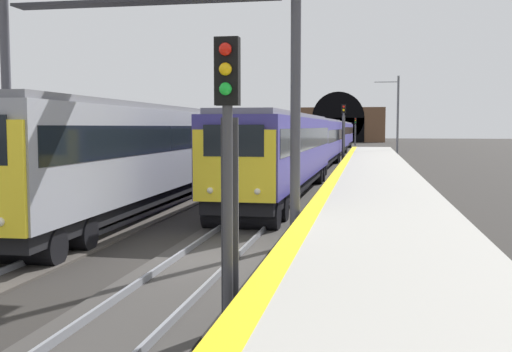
% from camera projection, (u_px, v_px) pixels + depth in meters
% --- Properties ---
extents(ground_plane, '(320.00, 320.00, 0.00)m').
position_uv_depth(ground_plane, '(208.00, 261.00, 15.07)').
color(ground_plane, '#282623').
extents(platform_right, '(112.00, 4.26, 1.01)m').
position_uv_depth(platform_right, '(382.00, 247.00, 14.25)').
color(platform_right, '#9E9B93').
rests_on(platform_right, ground_plane).
extents(platform_right_edge_strip, '(112.00, 0.50, 0.01)m').
position_uv_depth(platform_right_edge_strip, '(303.00, 224.00, 14.55)').
color(platform_right_edge_strip, yellow).
rests_on(platform_right_edge_strip, platform_right).
extents(track_main_line, '(160.00, 2.71, 0.21)m').
position_uv_depth(track_main_line, '(208.00, 260.00, 15.07)').
color(track_main_line, '#383533').
rests_on(track_main_line, ground_plane).
extents(track_adjacent_line, '(160.00, 3.19, 0.21)m').
position_uv_depth(track_adjacent_line, '(31.00, 252.00, 15.94)').
color(track_adjacent_line, '#423D38').
rests_on(track_adjacent_line, ground_plane).
extents(train_main_approaching, '(79.73, 2.98, 3.93)m').
position_uv_depth(train_main_approaching, '(326.00, 138.00, 57.34)').
color(train_main_approaching, navy).
rests_on(train_main_approaching, ground_plane).
extents(train_adjacent_platform, '(60.87, 3.27, 4.16)m').
position_uv_depth(train_adjacent_platform, '(243.00, 140.00, 42.81)').
color(train_adjacent_platform, gray).
rests_on(train_adjacent_platform, ground_plane).
extents(railway_signal_near, '(0.39, 0.38, 4.73)m').
position_uv_depth(railway_signal_near, '(228.00, 156.00, 9.49)').
color(railway_signal_near, '#38383D').
rests_on(railway_signal_near, ground_plane).
extents(railway_signal_mid, '(0.39, 0.38, 5.29)m').
position_uv_depth(railway_signal_mid, '(343.00, 129.00, 53.56)').
color(railway_signal_mid, '#4C4C54').
rests_on(railway_signal_mid, ground_plane).
extents(railway_signal_far, '(0.39, 0.38, 4.84)m').
position_uv_depth(railway_signal_far, '(355.00, 129.00, 102.44)').
color(railway_signal_far, '#4C4C54').
rests_on(railway_signal_far, ground_plane).
extents(overhead_signal_gantry, '(0.70, 8.95, 7.65)m').
position_uv_depth(overhead_signal_gantry, '(144.00, 41.00, 17.14)').
color(overhead_signal_gantry, '#3F3F47').
rests_on(overhead_signal_gantry, ground_plane).
extents(tunnel_portal, '(2.34, 19.60, 10.98)m').
position_uv_depth(tunnel_portal, '(338.00, 125.00, 128.72)').
color(tunnel_portal, brown).
rests_on(tunnel_portal, ground_plane).
extents(catenary_mast_near, '(0.22, 2.47, 8.40)m').
position_uv_depth(catenary_mast_near, '(397.00, 117.00, 60.80)').
color(catenary_mast_near, '#595B60').
rests_on(catenary_mast_near, ground_plane).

